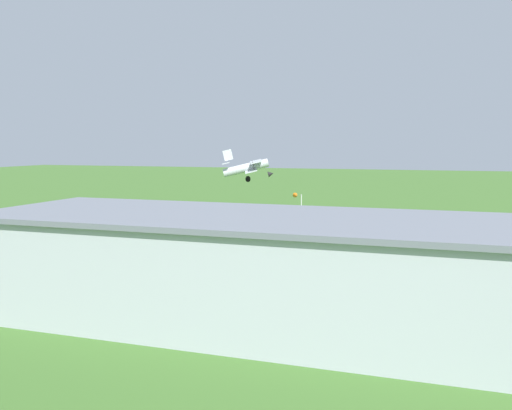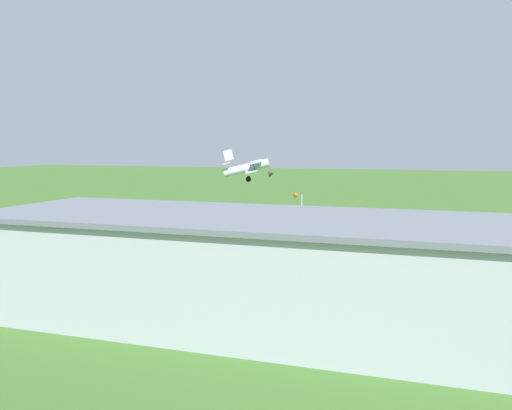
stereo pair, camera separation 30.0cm
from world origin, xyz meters
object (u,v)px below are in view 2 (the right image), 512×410
(person_at_fence_line, at_px, (85,262))
(windsock, at_px, (297,199))
(hangar, at_px, (258,269))
(biplane, at_px, (249,167))
(car_white, at_px, (81,256))
(car_yellow, at_px, (17,253))
(person_near_hangar_door, at_px, (495,280))

(person_at_fence_line, xyz_separation_m, windsock, (-14.08, -24.54, 4.18))
(hangar, xyz_separation_m, biplane, (11.87, -31.90, 5.31))
(car_white, relative_size, car_yellow, 1.00)
(car_white, distance_m, person_near_hangar_door, 38.08)
(hangar, distance_m, biplane, 34.45)
(person_at_fence_line, bearing_deg, car_yellow, -8.41)
(biplane, distance_m, windsock, 7.23)
(car_white, bearing_deg, biplane, -116.88)
(hangar, distance_m, car_white, 25.16)
(windsock, bearing_deg, car_yellow, 45.08)
(car_yellow, xyz_separation_m, windsock, (-23.14, -23.20, 4.15))
(car_yellow, xyz_separation_m, person_at_fence_line, (-9.06, 1.34, -0.03))
(person_near_hangar_door, bearing_deg, person_at_fence_line, 8.03)
(windsock, bearing_deg, biplane, 16.81)
(biplane, bearing_deg, windsock, -163.19)
(car_white, xyz_separation_m, car_yellow, (6.93, 0.96, 0.03))
(biplane, distance_m, person_at_fence_line, 25.54)
(biplane, bearing_deg, car_yellow, 51.08)
(person_at_fence_line, bearing_deg, hangar, 155.62)
(biplane, bearing_deg, car_white, 63.12)
(car_white, height_order, windsock, windsock)
(hangar, relative_size, person_near_hangar_door, 23.65)
(hangar, bearing_deg, person_near_hangar_door, -137.97)
(car_white, xyz_separation_m, windsock, (-16.21, -22.24, 4.18))
(biplane, relative_size, windsock, 1.49)
(windsock, bearing_deg, hangar, 100.18)
(hangar, height_order, person_near_hangar_door, hangar)
(car_yellow, relative_size, person_at_fence_line, 2.66)
(biplane, xyz_separation_m, car_yellow, (17.32, 21.44, -8.05))
(biplane, xyz_separation_m, car_white, (10.38, 20.48, -8.08))
(biplane, distance_m, person_near_hangar_door, 33.78)
(hangar, xyz_separation_m, car_yellow, (29.18, -10.46, -2.74))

